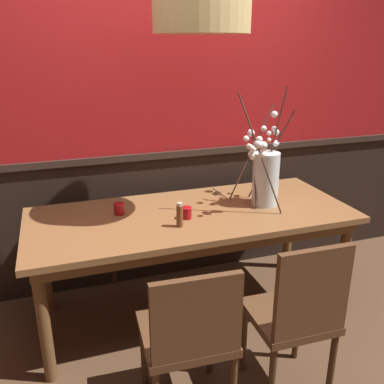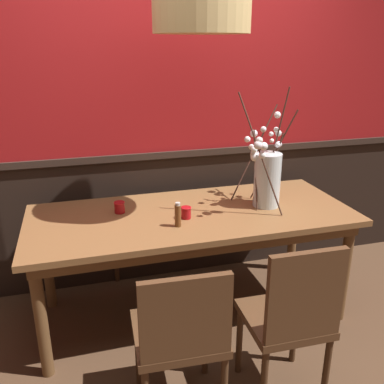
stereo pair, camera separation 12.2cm
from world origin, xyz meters
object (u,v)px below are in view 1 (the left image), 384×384
Objects in this scene: condiment_bottle at (180,215)px; chair_far_side_right at (196,199)px; dining_table at (192,224)px; pendant_lamp at (202,12)px; chair_far_side_left at (124,210)px; chair_near_side_right at (297,313)px; candle_holder_nearer_center at (119,208)px; candle_holder_nearer_edge at (187,213)px; vase_with_blossoms at (265,176)px; chair_near_side_left at (189,334)px.

chair_far_side_right is at bearing 65.76° from condiment_bottle.
pendant_lamp is (0.05, -0.03, 1.30)m from dining_table.
condiment_bottle reaches higher than chair_far_side_left.
chair_near_side_right is 12.37× the size of candle_holder_nearer_center.
candle_holder_nearer_edge is at bearing 112.59° from chair_near_side_right.
chair_far_side_right is 12.01× the size of candle_holder_nearer_edge.
condiment_bottle is (-0.47, -1.04, 0.32)m from chair_far_side_right.
chair_far_side_left is 5.77× the size of condiment_bottle.
dining_table is 27.87× the size of candle_holder_nearer_center.
chair_far_side_right is 0.88× the size of pendant_lamp.
chair_far_side_right is 1.73m from pendant_lamp.
vase_with_blossoms is (0.25, 0.88, 0.44)m from chair_near_side_right.
dining_table is 2.31× the size of chair_far_side_right.
chair_near_side_right is 0.87m from condiment_bottle.
vase_with_blossoms reaches higher than chair_near_side_left.
chair_near_side_left is at bearing -107.02° from candle_holder_nearer_edge.
chair_near_side_right is 0.91m from candle_holder_nearer_edge.
chair_far_side_left is 1.67m from chair_near_side_left.
chair_far_side_right is (0.33, 0.85, -0.16)m from dining_table.
vase_with_blossoms is at bearing -7.78° from candle_holder_nearer_center.
dining_table is at bearing -110.95° from chair_far_side_right.
candle_holder_nearer_edge is at bearing 72.98° from chair_near_side_left.
chair_far_side_right is 1.18m from condiment_bottle.
vase_with_blossoms is 10.39× the size of candle_holder_nearer_edge.
pendant_lamp is (0.37, -0.87, 1.48)m from chair_far_side_left.
chair_near_side_right is 1.02× the size of chair_far_side_right.
chair_far_side_left is 1.27m from vase_with_blossoms.
candle_holder_nearer_edge is at bearing -74.35° from chair_far_side_left.
vase_with_blossoms is (0.52, -0.01, 0.28)m from dining_table.
chair_near_side_left is 11.54× the size of candle_holder_nearer_edge.
condiment_bottle reaches higher than chair_far_side_right.
pendant_lamp is at bearing 24.58° from candle_holder_nearer_edge.
chair_far_side_left is (-0.59, 1.72, -0.02)m from chair_near_side_right.
chair_far_side_right is 1.05m from candle_holder_nearer_edge.
chair_far_side_right is at bearing 69.05° from dining_table.
candle_holder_nearer_center is at bearing 125.85° from chair_near_side_right.
vase_with_blossoms is (0.20, -0.86, 0.44)m from chair_far_side_right.
vase_with_blossoms is 1.13m from pendant_lamp.
chair_near_side_left is 0.85m from candle_holder_nearer_edge.
dining_table is 0.91m from chair_far_side_left.
chair_near_side_right is at bearing -75.23° from pendant_lamp.
vase_with_blossoms reaches higher than chair_far_side_right.
candle_holder_nearer_edge is (0.40, -0.21, 0.00)m from candle_holder_nearer_center.
condiment_bottle is at bearing -126.85° from candle_holder_nearer_edge.
condiment_bottle is at bearing -44.79° from candle_holder_nearer_center.
condiment_bottle reaches higher than candle_holder_nearer_edge.
candle_holder_nearer_center is at bearing -101.25° from chair_far_side_left.
pendant_lamp is (0.19, 0.16, 1.15)m from condiment_bottle.
condiment_bottle is at bearing -164.75° from vase_with_blossoms.
pendant_lamp is at bearing -176.99° from vase_with_blossoms.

